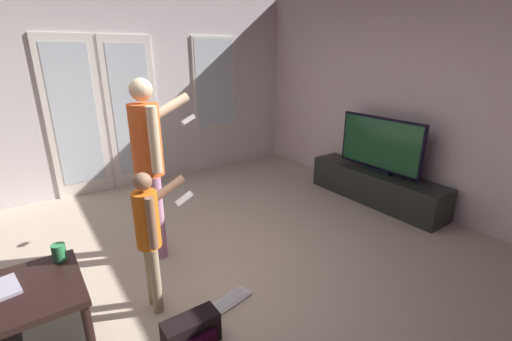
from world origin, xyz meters
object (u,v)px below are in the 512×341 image
at_px(backpack, 192,332).
at_px(loose_keyboard, 226,304).
at_px(flat_screen_tv, 380,145).
at_px(cup_near_edge, 59,252).
at_px(person_child, 150,230).
at_px(person_adult, 149,154).
at_px(tv_stand, 375,186).

xyz_separation_m(backpack, loose_keyboard, (0.37, 0.20, -0.09)).
height_order(flat_screen_tv, cup_near_edge, flat_screen_tv).
xyz_separation_m(backpack, cup_near_edge, (-0.60, 0.66, 0.47)).
bearing_deg(person_child, flat_screen_tv, 5.73).
bearing_deg(cup_near_edge, person_child, -17.18).
bearing_deg(backpack, person_adult, 79.72).
height_order(tv_stand, cup_near_edge, cup_near_edge).
xyz_separation_m(person_adult, person_child, (-0.27, -0.71, -0.33)).
bearing_deg(person_child, person_adult, 69.07).
distance_m(tv_stand, person_child, 2.98).
relative_size(person_adult, backpack, 4.48).
xyz_separation_m(tv_stand, person_adult, (-2.66, 0.42, 0.77)).
bearing_deg(flat_screen_tv, tv_stand, -65.31).
bearing_deg(loose_keyboard, flat_screen_tv, 13.00).
relative_size(loose_keyboard, cup_near_edge, 3.96).
distance_m(person_child, loose_keyboard, 0.81).
distance_m(flat_screen_tv, backpack, 3.05).
bearing_deg(tv_stand, person_child, -174.35).
relative_size(tv_stand, flat_screen_tv, 1.59).
height_order(person_adult, cup_near_edge, person_adult).
distance_m(tv_stand, person_adult, 2.80).
bearing_deg(person_adult, tv_stand, -8.98).
distance_m(backpack, loose_keyboard, 0.43).
bearing_deg(backpack, flat_screen_tv, 15.20).
relative_size(flat_screen_tv, person_child, 1.05).
bearing_deg(flat_screen_tv, loose_keyboard, -167.00).
xyz_separation_m(tv_stand, person_child, (-2.93, -0.29, 0.44)).
bearing_deg(backpack, cup_near_edge, 132.47).
height_order(person_adult, person_child, person_adult).
height_order(flat_screen_tv, backpack, flat_screen_tv).
xyz_separation_m(person_adult, backpack, (-0.22, -1.20, -0.87)).
bearing_deg(loose_keyboard, person_child, 145.76).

